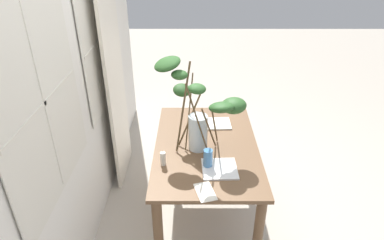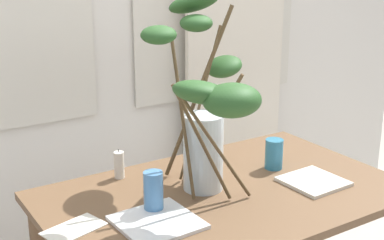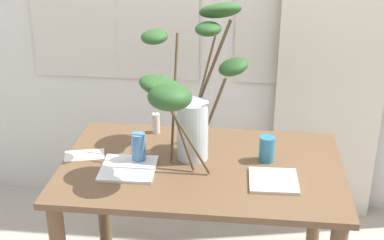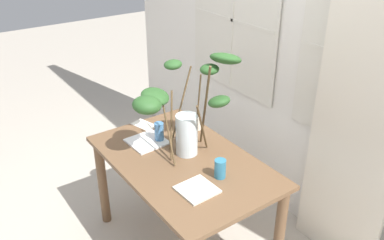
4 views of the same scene
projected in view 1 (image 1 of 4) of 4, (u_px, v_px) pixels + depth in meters
The scene contains 11 objects.
ground at pixel (204, 215), 3.06m from camera, with size 14.00×14.00×0.00m, color #B7AD9E.
back_wall_with_windows at pixel (66, 53), 2.32m from camera, with size 4.23×0.14×3.06m.
curtain_sheer_side at pixel (114, 71), 3.11m from camera, with size 0.63×0.03×2.29m, color silver.
dining_table at pixel (206, 158), 2.76m from camera, with size 1.31×0.82×0.77m.
vase_with_branches at pixel (201, 109), 2.47m from camera, with size 0.54×0.73×0.74m.
drinking_glass_blue_left at pixel (208, 159), 2.39m from camera, with size 0.07×0.07×0.14m, color #4C84BC.
drinking_glass_blue_right at pixel (196, 120), 2.92m from camera, with size 0.07×0.07×0.12m, color teal.
plate_square_left at pixel (220, 169), 2.40m from camera, with size 0.25×0.25×0.01m, color white.
plate_square_right at pixel (218, 123), 2.98m from camera, with size 0.21×0.21×0.01m, color silver.
napkin_folded at pixel (205, 192), 2.19m from camera, with size 0.19×0.11×0.00m, color silver.
pillar_candle at pixel (163, 159), 2.43m from camera, with size 0.04×0.04×0.12m.
Camera 1 is at (-2.26, 0.11, 2.24)m, focal length 31.17 mm.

